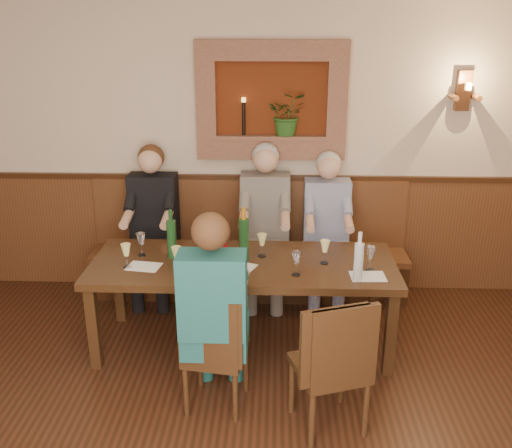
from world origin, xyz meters
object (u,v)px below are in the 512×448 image
at_px(person_chair_front, 215,328).
at_px(wine_bottle_green_a, 244,239).
at_px(person_bench_mid, 265,238).
at_px(chair_near_left, 216,372).
at_px(wine_bottle_green_b, 172,238).
at_px(dining_table, 243,270).
at_px(water_bottle, 359,261).
at_px(chair_near_right, 329,390).
at_px(person_bench_right, 326,242).
at_px(person_bench_left, 154,237).
at_px(spittoon_bucket, 214,247).
at_px(bench, 249,262).

bearing_deg(person_chair_front, wine_bottle_green_a, 79.44).
bearing_deg(person_bench_mid, wine_bottle_green_a, -100.37).
relative_size(chair_near_left, wine_bottle_green_b, 2.25).
distance_m(dining_table, wine_bottle_green_b, 0.62).
xyz_separation_m(person_chair_front, water_bottle, (1.00, 0.48, 0.30)).
distance_m(chair_near_left, chair_near_right, 0.79).
bearing_deg(dining_table, person_bench_right, 49.10).
xyz_separation_m(chair_near_left, person_bench_left, (-0.75, 1.62, 0.35)).
height_order(spittoon_bucket, water_bottle, water_bottle).
height_order(person_bench_mid, person_chair_front, person_bench_mid).
bearing_deg(bench, person_bench_left, -173.14).
xyz_separation_m(dining_table, water_bottle, (0.86, -0.30, 0.23)).
relative_size(bench, person_bench_right, 2.10).
bearing_deg(spittoon_bucket, water_bottle, -15.12).
bearing_deg(person_chair_front, water_bottle, 25.41).
bearing_deg(bench, wine_bottle_green_b, -123.15).
xyz_separation_m(person_bench_left, wine_bottle_green_b, (0.32, -0.77, 0.30)).
xyz_separation_m(chair_near_left, water_bottle, (1.00, 0.48, 0.64)).
relative_size(chair_near_left, wine_bottle_green_a, 2.06).
bearing_deg(person_bench_right, person_bench_left, -179.95).
distance_m(dining_table, chair_near_left, 0.90).
xyz_separation_m(bench, chair_near_right, (0.62, -1.92, -0.04)).
distance_m(person_bench_mid, spittoon_bucket, 0.96).
height_order(chair_near_right, person_chair_front, person_chair_front).
xyz_separation_m(dining_table, person_bench_right, (0.73, 0.84, -0.08)).
height_order(chair_near_left, spittoon_bucket, spittoon_bucket).
relative_size(wine_bottle_green_a, wine_bottle_green_b, 1.10).
relative_size(bench, wine_bottle_green_a, 6.84).
bearing_deg(person_bench_left, person_bench_mid, -0.04).
bearing_deg(wine_bottle_green_a, spittoon_bucket, -172.55).
relative_size(chair_near_left, chair_near_right, 0.92).
relative_size(person_bench_left, person_bench_mid, 0.98).
distance_m(dining_table, water_bottle, 0.94).
relative_size(wine_bottle_green_b, water_bottle, 1.06).
relative_size(person_bench_right, wine_bottle_green_b, 3.57).
bearing_deg(bench, spittoon_bucket, -103.54).
bearing_deg(spittoon_bucket, dining_table, 1.69).
xyz_separation_m(chair_near_right, person_chair_front, (-0.76, 0.20, 0.32)).
distance_m(person_bench_left, spittoon_bucket, 1.10).
xyz_separation_m(dining_table, person_bench_left, (-0.89, 0.84, -0.06)).
xyz_separation_m(spittoon_bucket, wine_bottle_green_b, (-0.34, 0.08, 0.04)).
distance_m(dining_table, spittoon_bucket, 0.30).
xyz_separation_m(bench, person_bench_left, (-0.89, -0.11, 0.29)).
bearing_deg(wine_bottle_green_a, chair_near_left, -100.65).
xyz_separation_m(wine_bottle_green_b, water_bottle, (1.43, -0.37, -0.01)).
bearing_deg(person_chair_front, wine_bottle_green_b, 116.81).
bearing_deg(dining_table, person_bench_mid, 79.60).
height_order(wine_bottle_green_b, water_bottle, wine_bottle_green_b).
distance_m(chair_near_right, wine_bottle_green_b, 1.71).
bearing_deg(wine_bottle_green_b, water_bottle, -14.47).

